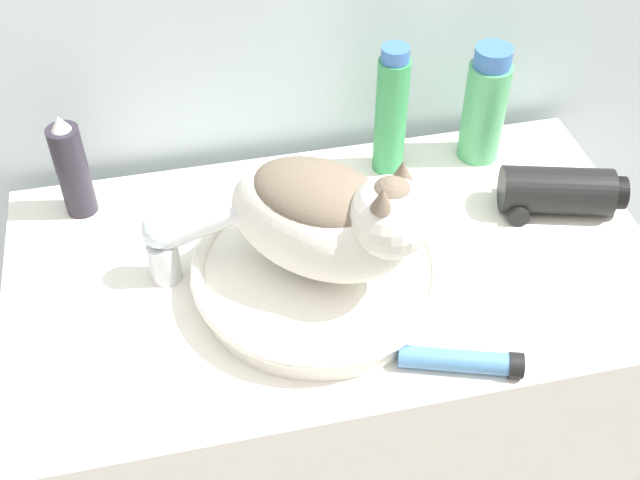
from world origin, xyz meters
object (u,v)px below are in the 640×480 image
(shampoo_bottle_tall, at_px, (391,112))
(cream_tube, at_px, (462,361))
(faucet, at_px, (172,242))
(hair_dryer, at_px, (555,191))
(hairspray_can_black, at_px, (72,169))
(cat, at_px, (328,215))
(mouthwash_bottle, at_px, (485,106))

(shampoo_bottle_tall, height_order, cream_tube, shampoo_bottle_tall)
(faucet, xyz_separation_m, hair_dryer, (0.58, 0.02, -0.04))
(hair_dryer, bearing_deg, shampoo_bottle_tall, 160.37)
(hairspray_can_black, distance_m, shampoo_bottle_tall, 0.49)
(faucet, relative_size, shampoo_bottle_tall, 0.69)
(hairspray_can_black, xyz_separation_m, hair_dryer, (0.71, -0.16, -0.05))
(cat, relative_size, cream_tube, 2.03)
(faucet, bearing_deg, hairspray_can_black, 143.62)
(shampoo_bottle_tall, xyz_separation_m, hair_dryer, (0.22, -0.16, -0.07))
(cat, xyz_separation_m, hair_dryer, (0.38, 0.09, -0.11))
(shampoo_bottle_tall, relative_size, cream_tube, 1.40)
(hairspray_can_black, bearing_deg, shampoo_bottle_tall, 0.00)
(cat, height_order, shampoo_bottle_tall, cat)
(mouthwash_bottle, height_order, shampoo_bottle_tall, shampoo_bottle_tall)
(hairspray_can_black, bearing_deg, hair_dryer, -12.34)
(faucet, xyz_separation_m, hairspray_can_black, (-0.13, 0.18, 0.01))
(cream_tube, bearing_deg, hairspray_can_black, 138.36)
(cream_tube, distance_m, hair_dryer, 0.36)
(shampoo_bottle_tall, bearing_deg, hairspray_can_black, 180.00)
(faucet, height_order, hair_dryer, faucet)
(cat, height_order, mouthwash_bottle, cat)
(cream_tube, xyz_separation_m, hair_dryer, (0.24, 0.26, 0.02))
(mouthwash_bottle, relative_size, cream_tube, 1.27)
(hairspray_can_black, distance_m, cream_tube, 0.63)
(shampoo_bottle_tall, distance_m, cream_tube, 0.43)
(mouthwash_bottle, bearing_deg, hair_dryer, -67.59)
(cat, height_order, faucet, cat)
(hairspray_can_black, bearing_deg, faucet, -53.61)
(faucet, height_order, shampoo_bottle_tall, shampoo_bottle_tall)
(hair_dryer, bearing_deg, cat, -150.92)
(cat, xyz_separation_m, hairspray_can_black, (-0.33, 0.25, -0.06))
(faucet, bearing_deg, hair_dryer, 19.49)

